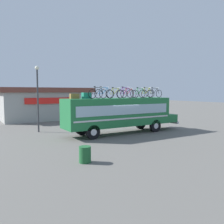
{
  "coord_description": "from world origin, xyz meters",
  "views": [
    {
      "loc": [
        -10.72,
        -16.44,
        3.55
      ],
      "look_at": [
        -0.63,
        0.0,
        1.87
      ],
      "focal_mm": 37.59,
      "sensor_mm": 36.0,
      "label": 1
    }
  ],
  "objects_px": {
    "rooftop_bicycle_1": "(98,94)",
    "rooftop_bicycle_8": "(154,93)",
    "rooftop_bicycle_4": "(125,93)",
    "street_lamp": "(38,92)",
    "luggage_bag_1": "(74,96)",
    "trash_bin": "(85,154)",
    "rooftop_bicycle_2": "(104,93)",
    "rooftop_bicycle_6": "(140,93)",
    "rooftop_bicycle_7": "(147,93)",
    "luggage_bag_2": "(86,96)",
    "rooftop_bicycle_3": "(115,94)",
    "rooftop_bicycle_5": "(129,94)",
    "bus": "(120,112)"
  },
  "relations": [
    {
      "from": "rooftop_bicycle_1",
      "to": "rooftop_bicycle_8",
      "type": "xyz_separation_m",
      "value": [
        5.79,
        -0.07,
        -0.0
      ]
    },
    {
      "from": "rooftop_bicycle_4",
      "to": "street_lamp",
      "type": "xyz_separation_m",
      "value": [
        -5.98,
        4.74,
        0.08
      ]
    },
    {
      "from": "luggage_bag_1",
      "to": "trash_bin",
      "type": "distance_m",
      "value": 7.17
    },
    {
      "from": "rooftop_bicycle_2",
      "to": "street_lamp",
      "type": "bearing_deg",
      "value": 134.97
    },
    {
      "from": "rooftop_bicycle_6",
      "to": "rooftop_bicycle_7",
      "type": "xyz_separation_m",
      "value": [
        0.85,
        0.1,
        0.01
      ]
    },
    {
      "from": "rooftop_bicycle_4",
      "to": "luggage_bag_1",
      "type": "bearing_deg",
      "value": 170.01
    },
    {
      "from": "luggage_bag_2",
      "to": "rooftop_bicycle_1",
      "type": "bearing_deg",
      "value": -25.49
    },
    {
      "from": "rooftop_bicycle_4",
      "to": "trash_bin",
      "type": "height_order",
      "value": "rooftop_bicycle_4"
    },
    {
      "from": "rooftop_bicycle_2",
      "to": "trash_bin",
      "type": "relative_size",
      "value": 2.13
    },
    {
      "from": "rooftop_bicycle_3",
      "to": "rooftop_bicycle_5",
      "type": "relative_size",
      "value": 0.98
    },
    {
      "from": "rooftop_bicycle_4",
      "to": "trash_bin",
      "type": "bearing_deg",
      "value": -138.62
    },
    {
      "from": "luggage_bag_2",
      "to": "rooftop_bicycle_5",
      "type": "relative_size",
      "value": 0.39
    },
    {
      "from": "luggage_bag_1",
      "to": "rooftop_bicycle_6",
      "type": "xyz_separation_m",
      "value": [
        5.77,
        -0.7,
        0.19
      ]
    },
    {
      "from": "bus",
      "to": "rooftop_bicycle_8",
      "type": "bearing_deg",
      "value": -4.59
    },
    {
      "from": "luggage_bag_1",
      "to": "rooftop_bicycle_4",
      "type": "height_order",
      "value": "rooftop_bicycle_4"
    },
    {
      "from": "luggage_bag_1",
      "to": "trash_bin",
      "type": "xyz_separation_m",
      "value": [
        -2.07,
        -6.28,
        -2.79
      ]
    },
    {
      "from": "street_lamp",
      "to": "rooftop_bicycle_2",
      "type": "bearing_deg",
      "value": -45.03
    },
    {
      "from": "rooftop_bicycle_2",
      "to": "rooftop_bicycle_4",
      "type": "xyz_separation_m",
      "value": [
        1.75,
        -0.5,
        -0.01
      ]
    },
    {
      "from": "trash_bin",
      "to": "rooftop_bicycle_8",
      "type": "bearing_deg",
      "value": 30.53
    },
    {
      "from": "bus",
      "to": "rooftop_bicycle_5",
      "type": "distance_m",
      "value": 1.9
    },
    {
      "from": "trash_bin",
      "to": "rooftop_bicycle_6",
      "type": "bearing_deg",
      "value": 35.41
    },
    {
      "from": "rooftop_bicycle_6",
      "to": "rooftop_bicycle_4",
      "type": "bearing_deg",
      "value": -178.41
    },
    {
      "from": "luggage_bag_2",
      "to": "rooftop_bicycle_2",
      "type": "relative_size",
      "value": 0.38
    },
    {
      "from": "rooftop_bicycle_1",
      "to": "rooftop_bicycle_5",
      "type": "xyz_separation_m",
      "value": [
        3.29,
        0.46,
        -0.02
      ]
    },
    {
      "from": "rooftop_bicycle_8",
      "to": "street_lamp",
      "type": "relative_size",
      "value": 0.31
    },
    {
      "from": "rooftop_bicycle_6",
      "to": "rooftop_bicycle_7",
      "type": "relative_size",
      "value": 0.94
    },
    {
      "from": "rooftop_bicycle_7",
      "to": "luggage_bag_1",
      "type": "bearing_deg",
      "value": 174.84
    },
    {
      "from": "bus",
      "to": "rooftop_bicycle_4",
      "type": "distance_m",
      "value": 1.67
    },
    {
      "from": "rooftop_bicycle_5",
      "to": "street_lamp",
      "type": "height_order",
      "value": "street_lamp"
    },
    {
      "from": "luggage_bag_2",
      "to": "rooftop_bicycle_8",
      "type": "distance_m",
      "value": 6.6
    },
    {
      "from": "luggage_bag_1",
      "to": "rooftop_bicycle_7",
      "type": "height_order",
      "value": "rooftop_bicycle_7"
    },
    {
      "from": "bus",
      "to": "rooftop_bicycle_4",
      "type": "height_order",
      "value": "rooftop_bicycle_4"
    },
    {
      "from": "luggage_bag_2",
      "to": "rooftop_bicycle_8",
      "type": "relative_size",
      "value": 0.37
    },
    {
      "from": "bus",
      "to": "rooftop_bicycle_8",
      "type": "height_order",
      "value": "rooftop_bicycle_8"
    },
    {
      "from": "bus",
      "to": "rooftop_bicycle_3",
      "type": "distance_m",
      "value": 1.75
    },
    {
      "from": "rooftop_bicycle_3",
      "to": "bus",
      "type": "bearing_deg",
      "value": 22.84
    },
    {
      "from": "rooftop_bicycle_2",
      "to": "rooftop_bicycle_8",
      "type": "xyz_separation_m",
      "value": [
        5.05,
        -0.38,
        -0.01
      ]
    },
    {
      "from": "luggage_bag_1",
      "to": "rooftop_bicycle_4",
      "type": "bearing_deg",
      "value": -9.99
    },
    {
      "from": "rooftop_bicycle_2",
      "to": "trash_bin",
      "type": "bearing_deg",
      "value": -126.91
    },
    {
      "from": "luggage_bag_1",
      "to": "rooftop_bicycle_7",
      "type": "distance_m",
      "value": 6.65
    },
    {
      "from": "rooftop_bicycle_3",
      "to": "rooftop_bicycle_6",
      "type": "distance_m",
      "value": 2.46
    },
    {
      "from": "rooftop_bicycle_3",
      "to": "rooftop_bicycle_7",
      "type": "height_order",
      "value": "rooftop_bicycle_7"
    },
    {
      "from": "bus",
      "to": "trash_bin",
      "type": "distance_m",
      "value": 8.59
    },
    {
      "from": "bus",
      "to": "street_lamp",
      "type": "relative_size",
      "value": 1.87
    },
    {
      "from": "rooftop_bicycle_5",
      "to": "bus",
      "type": "bearing_deg",
      "value": -166.44
    },
    {
      "from": "luggage_bag_2",
      "to": "rooftop_bicycle_5",
      "type": "bearing_deg",
      "value": 1.15
    },
    {
      "from": "luggage_bag_2",
      "to": "rooftop_bicycle_4",
      "type": "distance_m",
      "value": 3.34
    },
    {
      "from": "rooftop_bicycle_7",
      "to": "rooftop_bicycle_2",
      "type": "bearing_deg",
      "value": 175.07
    },
    {
      "from": "rooftop_bicycle_4",
      "to": "rooftop_bicycle_7",
      "type": "distance_m",
      "value": 2.42
    },
    {
      "from": "rooftop_bicycle_2",
      "to": "rooftop_bicycle_3",
      "type": "height_order",
      "value": "rooftop_bicycle_2"
    }
  ]
}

